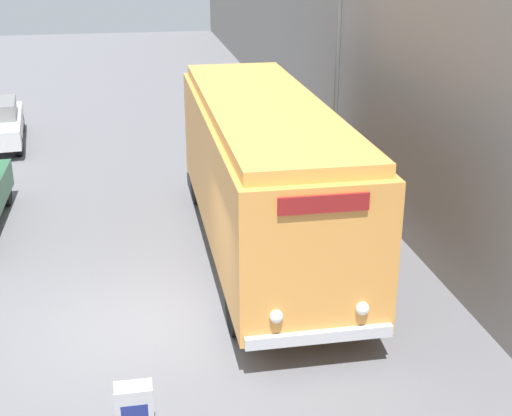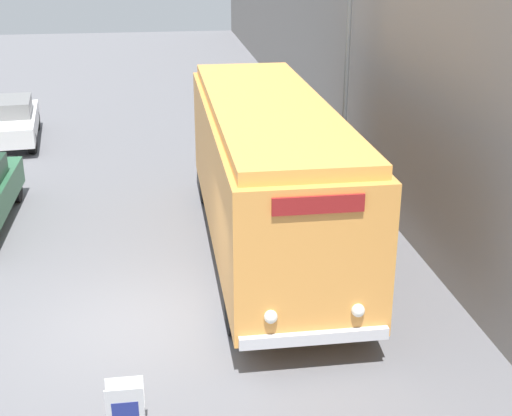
# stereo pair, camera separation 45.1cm
# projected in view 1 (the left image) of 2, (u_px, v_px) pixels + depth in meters

# --- Properties ---
(ground_plane) EXTENTS (80.00, 80.00, 0.00)m
(ground_plane) POSITION_uv_depth(u_px,v_px,m) (136.00, 327.00, 12.95)
(ground_plane) COLOR slate
(building_wall_right) EXTENTS (0.30, 60.00, 6.54)m
(building_wall_right) POSITION_uv_depth(u_px,v_px,m) (330.00, 50.00, 21.97)
(building_wall_right) COLOR gray
(building_wall_right) RESTS_ON ground_plane
(vintage_bus) EXTENTS (2.57, 9.54, 3.42)m
(vintage_bus) POSITION_uv_depth(u_px,v_px,m) (264.00, 169.00, 15.32)
(vintage_bus) COLOR black
(vintage_bus) RESTS_ON ground_plane
(sign_board) EXTENTS (0.54, 0.31, 0.82)m
(sign_board) POSITION_uv_depth(u_px,v_px,m) (135.00, 411.00, 10.08)
(sign_board) COLOR gray
(sign_board) RESTS_ON ground_plane
(streetlamp) EXTENTS (0.36, 0.36, 6.86)m
(streetlamp) POSITION_uv_depth(u_px,v_px,m) (339.00, 28.00, 18.07)
(streetlamp) COLOR #595E60
(streetlamp) RESTS_ON ground_plane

